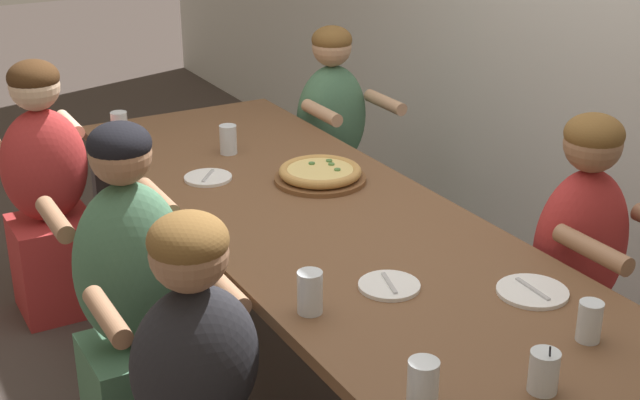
{
  "coord_description": "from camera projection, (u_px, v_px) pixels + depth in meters",
  "views": [
    {
      "loc": [
        2.47,
        -1.39,
        1.97
      ],
      "look_at": [
        0.0,
        0.0,
        0.8
      ],
      "focal_mm": 50.0,
      "sensor_mm": 36.0,
      "label": 1
    }
  ],
  "objects": [
    {
      "name": "drinking_glass_e",
      "position": [
        310.0,
        294.0,
        2.43
      ],
      "size": [
        0.07,
        0.07,
        0.12
      ],
      "color": "silver",
      "rests_on": "dining_table"
    },
    {
      "name": "empty_plate_a",
      "position": [
        532.0,
        292.0,
        2.55
      ],
      "size": [
        0.21,
        0.21,
        0.02
      ],
      "color": "white",
      "rests_on": "dining_table"
    },
    {
      "name": "drinking_glass_c",
      "position": [
        589.0,
        323.0,
        2.3
      ],
      "size": [
        0.06,
        0.06,
        0.11
      ],
      "color": "silver",
      "rests_on": "dining_table"
    },
    {
      "name": "diner_far_left",
      "position": [
        332.0,
        152.0,
        4.36
      ],
      "size": [
        0.51,
        0.4,
        1.14
      ],
      "rotation": [
        0.0,
        0.0,
        -1.57
      ],
      "color": "#477556",
      "rests_on": "ground"
    },
    {
      "name": "dining_table",
      "position": [
        320.0,
        230.0,
        3.11
      ],
      "size": [
        2.77,
        0.92,
        0.75
      ],
      "color": "brown",
      "rests_on": "ground"
    },
    {
      "name": "diner_near_center",
      "position": [
        135.0,
        313.0,
        2.85
      ],
      "size": [
        0.51,
        0.4,
        1.18
      ],
      "rotation": [
        0.0,
        0.0,
        1.57
      ],
      "color": "#477556",
      "rests_on": "ground"
    },
    {
      "name": "drinking_glass_a",
      "position": [
        120.0,
        125.0,
        3.85
      ],
      "size": [
        0.07,
        0.07,
        0.11
      ],
      "color": "silver",
      "rests_on": "dining_table"
    },
    {
      "name": "drinking_glass_b",
      "position": [
        423.0,
        387.0,
        2.02
      ],
      "size": [
        0.07,
        0.07,
        0.12
      ],
      "color": "silver",
      "rests_on": "dining_table"
    },
    {
      "name": "pizza_board_main",
      "position": [
        320.0,
        174.0,
        3.35
      ],
      "size": [
        0.35,
        0.35,
        0.06
      ],
      "color": "brown",
      "rests_on": "dining_table"
    },
    {
      "name": "cocktail_glass_blue",
      "position": [
        544.0,
        373.0,
        2.09
      ],
      "size": [
        0.07,
        0.07,
        0.13
      ],
      "color": "silver",
      "rests_on": "dining_table"
    },
    {
      "name": "diner_far_midright",
      "position": [
        576.0,
        291.0,
        3.02
      ],
      "size": [
        0.51,
        0.4,
        1.15
      ],
      "rotation": [
        0.0,
        0.0,
        -1.57
      ],
      "color": "#B22D2D",
      "rests_on": "ground"
    },
    {
      "name": "ground_plane",
      "position": [
        320.0,
        394.0,
        3.37
      ],
      "size": [
        18.0,
        18.0,
        0.0
      ],
      "primitive_type": "plane",
      "color": "#423833",
      "rests_on": "ground"
    },
    {
      "name": "empty_plate_c",
      "position": [
        389.0,
        286.0,
        2.58
      ],
      "size": [
        0.18,
        0.18,
        0.02
      ],
      "color": "white",
      "rests_on": "dining_table"
    },
    {
      "name": "diner_near_left",
      "position": [
        48.0,
        199.0,
        3.78
      ],
      "size": [
        0.51,
        0.4,
        1.13
      ],
      "rotation": [
        0.0,
        0.0,
        1.57
      ],
      "color": "#B22D2D",
      "rests_on": "ground"
    },
    {
      "name": "drinking_glass_d",
      "position": [
        228.0,
        141.0,
        3.64
      ],
      "size": [
        0.07,
        0.07,
        0.12
      ],
      "color": "silver",
      "rests_on": "dining_table"
    },
    {
      "name": "empty_plate_b",
      "position": [
        208.0,
        178.0,
        3.38
      ],
      "size": [
        0.18,
        0.18,
        0.02
      ],
      "color": "white",
      "rests_on": "dining_table"
    }
  ]
}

